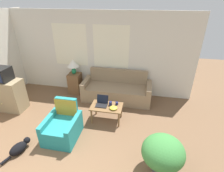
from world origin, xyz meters
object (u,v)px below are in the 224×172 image
(couch, at_px, (117,91))
(table_lamp, at_px, (73,64))
(television, at_px, (0,74))
(cup_yellow, at_px, (111,104))
(armchair, at_px, (63,127))
(cup_navy, at_px, (117,103))
(snack_bowl, at_px, (113,108))
(coffee_table, at_px, (107,108))
(laptop, at_px, (102,103))
(cat_black, at_px, (19,148))
(potted_plant, at_px, (163,153))

(couch, xyz_separation_m, table_lamp, (-1.43, 0.12, 0.74))
(television, relative_size, cup_yellow, 5.16)
(armchair, distance_m, television, 2.31)
(cup_navy, relative_size, snack_bowl, 0.39)
(couch, xyz_separation_m, cup_navy, (0.17, -1.02, 0.20))
(armchair, height_order, coffee_table, armchair)
(couch, height_order, cup_yellow, couch)
(television, xyz_separation_m, cup_yellow, (2.97, 0.08, -0.60))
(laptop, distance_m, snack_bowl, 0.35)
(cup_yellow, height_order, cat_black, cup_yellow)
(cup_navy, xyz_separation_m, snack_bowl, (-0.05, -0.21, -0.01))
(television, height_order, cat_black, television)
(laptop, bearing_deg, potted_plant, -41.98)
(couch, relative_size, cup_navy, 28.10)
(coffee_table, bearing_deg, television, -179.57)
(snack_bowl, bearing_deg, couch, 95.75)
(couch, bearing_deg, cup_yellow, -89.00)
(cup_yellow, bearing_deg, snack_bowl, -55.34)
(couch, relative_size, cat_black, 3.16)
(cup_yellow, bearing_deg, potted_plant, -47.16)
(television, bearing_deg, coffee_table, 0.43)
(table_lamp, relative_size, coffee_table, 0.59)
(television, height_order, coffee_table, television)
(television, bearing_deg, potted_plant, -16.46)
(table_lamp, xyz_separation_m, coffee_table, (1.36, -1.26, -0.64))
(coffee_table, relative_size, laptop, 2.72)
(cup_yellow, relative_size, potted_plant, 0.13)
(couch, bearing_deg, snack_bowl, -84.25)
(laptop, distance_m, cat_black, 2.07)
(television, distance_m, cup_navy, 3.19)
(television, relative_size, laptop, 1.76)
(coffee_table, distance_m, potted_plant, 1.83)
(cup_yellow, bearing_deg, coffee_table, -146.27)
(armchair, distance_m, coffee_table, 1.15)
(cup_navy, bearing_deg, television, -177.49)
(couch, bearing_deg, potted_plant, -62.56)
(potted_plant, xyz_separation_m, cat_black, (-2.89, -0.13, -0.34))
(table_lamp, bearing_deg, television, -139.92)
(coffee_table, distance_m, cup_yellow, 0.16)
(armchair, bearing_deg, cup_navy, 38.52)
(couch, relative_size, television, 4.05)
(laptop, bearing_deg, cat_black, -135.15)
(couch, relative_size, table_lamp, 4.40)
(coffee_table, bearing_deg, cat_black, -138.48)
(television, xyz_separation_m, coffee_table, (2.88, 0.02, -0.71))
(coffee_table, height_order, laptop, laptop)
(armchair, height_order, television, television)
(armchair, distance_m, laptop, 1.11)
(table_lamp, relative_size, cup_yellow, 4.76)
(cup_yellow, bearing_deg, couch, 91.00)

